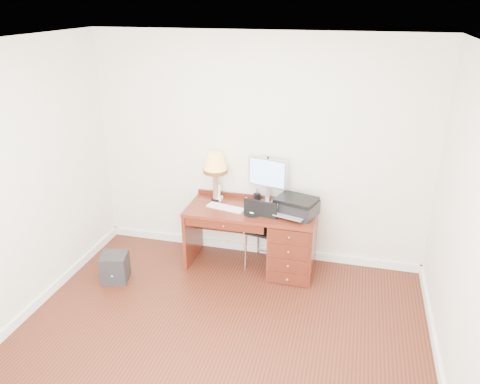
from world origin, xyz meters
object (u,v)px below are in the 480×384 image
(phone, at_px, (218,195))
(chair, at_px, (266,226))
(desk, at_px, (278,238))
(equipment_box, at_px, (115,267))
(printer, at_px, (296,206))
(monitor, at_px, (267,175))
(leg_lamp, at_px, (215,166))

(phone, relative_size, chair, 0.20)
(desk, relative_size, chair, 1.61)
(desk, height_order, equipment_box, desk)
(chair, bearing_deg, phone, 174.24)
(printer, xyz_separation_m, phone, (-0.97, 0.17, -0.04))
(desk, height_order, printer, printer)
(desk, relative_size, monitor, 2.71)
(monitor, distance_m, phone, 0.65)
(phone, xyz_separation_m, chair, (0.62, -0.19, -0.24))
(leg_lamp, bearing_deg, chair, -15.24)
(leg_lamp, relative_size, equipment_box, 1.79)
(monitor, relative_size, printer, 1.05)
(equipment_box, bearing_deg, desk, 7.21)
(printer, distance_m, phone, 0.98)
(printer, height_order, chair, printer)
(monitor, xyz_separation_m, chair, (0.05, -0.25, -0.53))
(monitor, distance_m, equipment_box, 2.04)
(leg_lamp, distance_m, phone, 0.38)
(printer, relative_size, equipment_box, 1.58)
(printer, distance_m, leg_lamp, 1.06)
(chair, distance_m, equipment_box, 1.79)
(leg_lamp, height_order, chair, leg_lamp)
(phone, bearing_deg, printer, -5.81)
(monitor, height_order, printer, monitor)
(desk, bearing_deg, phone, 167.68)
(leg_lamp, xyz_separation_m, chair, (0.65, -0.18, -0.62))
(chair, bearing_deg, monitor, 111.07)
(printer, relative_size, leg_lamp, 0.89)
(phone, relative_size, equipment_box, 0.57)
(monitor, distance_m, printer, 0.52)
(equipment_box, bearing_deg, leg_lamp, 27.48)
(monitor, bearing_deg, desk, -35.32)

